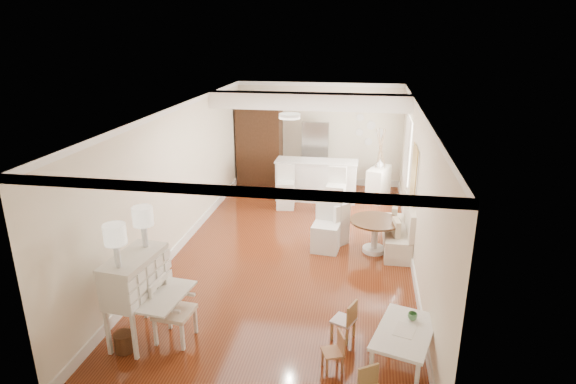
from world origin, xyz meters
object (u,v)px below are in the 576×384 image
(slip_chair_near, at_px, (326,224))
(bar_stool_left, at_px, (285,188))
(secretary_bureau, at_px, (138,297))
(breakfast_counter, at_px, (316,180))
(gustavian_armchair, at_px, (175,311))
(dining_table, at_px, (375,236))
(kids_chair_b, at_px, (343,320))
(slip_chair_far, at_px, (335,223))
(fridge, at_px, (328,156))
(pantry_cabinet, at_px, (260,144))
(bar_stool_right, at_px, (336,191))
(kids_chair_a, at_px, (333,352))
(wicker_basket, at_px, (124,342))
(sideboard, at_px, (378,184))
(kids_table, at_px, (403,349))

(slip_chair_near, bearing_deg, bar_stool_left, 124.58)
(secretary_bureau, distance_m, breakfast_counter, 6.44)
(gustavian_armchair, height_order, dining_table, gustavian_armchair)
(kids_chair_b, height_order, slip_chair_far, slip_chair_far)
(bar_stool_left, relative_size, fridge, 0.58)
(pantry_cabinet, distance_m, fridge, 1.92)
(bar_stool_right, bearing_deg, slip_chair_near, -85.38)
(secretary_bureau, height_order, bar_stool_right, secretary_bureau)
(dining_table, bearing_deg, kids_chair_a, -98.56)
(wicker_basket, distance_m, sideboard, 7.59)
(slip_chair_far, bearing_deg, pantry_cabinet, -106.90)
(secretary_bureau, relative_size, pantry_cabinet, 0.55)
(kids_chair_b, xyz_separation_m, fridge, (-0.81, 6.80, 0.59))
(kids_chair_a, xyz_separation_m, breakfast_counter, (-0.92, 6.42, 0.25))
(fridge, bearing_deg, sideboard, -30.65)
(kids_chair_a, distance_m, slip_chair_near, 3.55)
(pantry_cabinet, bearing_deg, kids_chair_b, -68.34)
(kids_chair_a, bearing_deg, bar_stool_left, 173.92)
(bar_stool_right, xyz_separation_m, sideboard, (1.01, 1.05, -0.11))
(kids_chair_b, relative_size, dining_table, 0.62)
(wicker_basket, distance_m, kids_chair_b, 3.00)
(kids_chair_a, xyz_separation_m, bar_stool_left, (-1.58, 5.69, 0.26))
(kids_chair_b, xyz_separation_m, bar_stool_left, (-1.68, 5.02, 0.22))
(kids_chair_b, height_order, dining_table, dining_table)
(slip_chair_near, bearing_deg, wicker_basket, -117.65)
(secretary_bureau, distance_m, sideboard, 7.25)
(kids_table, xyz_separation_m, slip_chair_near, (-1.29, 3.32, 0.27))
(wicker_basket, xyz_separation_m, kids_chair_a, (2.81, 0.08, 0.13))
(secretary_bureau, height_order, gustavian_armchair, secretary_bureau)
(slip_chair_far, bearing_deg, slip_chair_near, 17.96)
(bar_stool_right, bearing_deg, secretary_bureau, -108.06)
(breakfast_counter, bearing_deg, dining_table, -62.98)
(kids_chair_b, bearing_deg, wicker_basket, -52.37)
(slip_chair_near, height_order, breakfast_counter, slip_chair_near)
(gustavian_armchair, distance_m, slip_chair_near, 3.71)
(bar_stool_left, xyz_separation_m, pantry_cabinet, (-1.03, 1.81, 0.63))
(breakfast_counter, distance_m, pantry_cabinet, 2.11)
(kids_chair_b, bearing_deg, pantry_cabinet, -135.28)
(gustavian_armchair, bearing_deg, kids_chair_b, -74.96)
(bar_stool_left, xyz_separation_m, fridge, (0.87, 1.78, 0.38))
(secretary_bureau, xyz_separation_m, kids_chair_a, (2.72, -0.24, -0.37))
(kids_table, xyz_separation_m, bar_stool_left, (-2.47, 5.50, 0.25))
(gustavian_armchair, distance_m, slip_chair_far, 4.08)
(slip_chair_near, distance_m, slip_chair_far, 0.39)
(bar_stool_left, bearing_deg, kids_table, -72.43)
(kids_chair_b, xyz_separation_m, bar_stool_right, (-0.46, 4.95, 0.23))
(fridge, bearing_deg, slip_chair_near, -85.46)
(kids_chair_a, distance_m, bar_stool_left, 5.91)
(kids_table, bearing_deg, bar_stool_left, 114.16)
(sideboard, bearing_deg, dining_table, -73.20)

